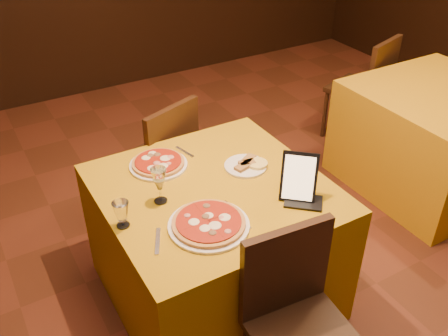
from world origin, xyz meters
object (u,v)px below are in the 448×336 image
side_table (434,139)px  tablet (299,177)px  chair_side_far (358,88)px  main_table (214,243)px  chair_main_far (154,162)px  water_glass (122,214)px  pizza_near (209,224)px  wine_glass (160,185)px  pizza_far (158,164)px

side_table → tablet: tablet is taller
side_table → chair_side_far: size_ratio=1.21×
main_table → chair_main_far: bearing=90.0°
water_glass → pizza_near: bearing=-31.1°
wine_glass → pizza_far: bearing=68.2°
main_table → pizza_far: bearing=117.1°
water_glass → tablet: bearing=-15.4°
wine_glass → chair_main_far: bearing=70.4°
pizza_near → tablet: 0.49m
side_table → wine_glass: size_ratio=5.79×
pizza_far → water_glass: bearing=-132.4°
water_glass → chair_main_far: bearing=59.8°
side_table → chair_main_far: (-1.95, 0.63, 0.08)m
chair_main_far → pizza_near: (-0.17, -1.06, 0.31)m
pizza_near → water_glass: (-0.33, 0.20, 0.05)m
chair_main_far → pizza_far: bearing=51.4°
side_table → pizza_near: bearing=-168.5°
main_table → pizza_near: size_ratio=2.96×
water_glass → main_table: bearing=6.4°
pizza_near → chair_main_far: bearing=81.0°
chair_side_far → side_table: bearing=72.3°
chair_main_far → chair_side_far: 1.96m
side_table → tablet: bearing=-164.5°
side_table → chair_main_far: chair_main_far is taller
chair_side_far → tablet: size_ratio=3.73×
chair_side_far → wine_glass: bearing=5.9°
main_table → water_glass: bearing=-173.6°
side_table → main_table: bearing=-174.9°
chair_main_far → water_glass: 1.05m
pizza_far → tablet: (0.47, -0.59, 0.10)m
pizza_near → pizza_far: size_ratio=1.20×
wine_glass → water_glass: wine_glass is taller
chair_main_far → water_glass: size_ratio=7.00×
chair_main_far → tablet: bearing=85.8°
pizza_near → water_glass: size_ratio=2.85×
chair_main_far → pizza_near: chair_main_far is taller
chair_side_far → pizza_far: 2.24m
wine_glass → water_glass: 0.24m
chair_main_far → tablet: size_ratio=3.73×
side_table → water_glass: (-2.44, -0.23, 0.44)m
main_table → tablet: tablet is taller
chair_main_far → pizza_far: 0.60m
chair_main_far → pizza_far: size_ratio=2.94×
wine_glass → tablet: bearing=-27.3°
side_table → pizza_near: pizza_near is taller
chair_main_far → water_glass: (-0.50, -0.86, 0.36)m
pizza_near → tablet: (0.48, -0.02, 0.10)m
pizza_near → wine_glass: size_ratio=1.95×
main_table → chair_side_far: bearing=27.1°
chair_main_far → pizza_near: 1.11m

